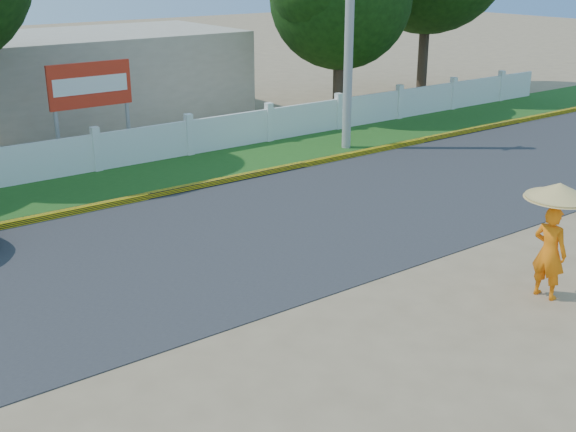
# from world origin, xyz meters

# --- Properties ---
(ground) EXTENTS (120.00, 120.00, 0.00)m
(ground) POSITION_xyz_m (0.00, 0.00, 0.00)
(ground) COLOR #9E8460
(ground) RESTS_ON ground
(road) EXTENTS (60.00, 7.00, 0.02)m
(road) POSITION_xyz_m (0.00, 4.50, 0.01)
(road) COLOR #38383A
(road) RESTS_ON ground
(grass_verge) EXTENTS (60.00, 3.50, 0.03)m
(grass_verge) POSITION_xyz_m (0.00, 9.75, 0.01)
(grass_verge) COLOR #2D601E
(grass_verge) RESTS_ON ground
(curb) EXTENTS (40.00, 0.18, 0.16)m
(curb) POSITION_xyz_m (0.00, 8.05, 0.08)
(curb) COLOR yellow
(curb) RESTS_ON ground
(fence) EXTENTS (40.00, 0.10, 1.10)m
(fence) POSITION_xyz_m (0.00, 11.20, 0.55)
(fence) COLOR silver
(fence) RESTS_ON ground
(building_near) EXTENTS (10.00, 6.00, 3.20)m
(building_near) POSITION_xyz_m (3.00, 18.00, 1.60)
(building_near) COLOR #B7AD99
(building_near) RESTS_ON ground
(utility_pole) EXTENTS (0.28, 0.28, 7.81)m
(utility_pole) POSITION_xyz_m (7.48, 8.99, 3.90)
(utility_pole) COLOR #969693
(utility_pole) RESTS_ON ground
(monk_with_parasol) EXTENTS (1.18, 1.18, 2.14)m
(monk_with_parasol) POSITION_xyz_m (3.36, -1.32, 1.40)
(monk_with_parasol) COLOR orange
(monk_with_parasol) RESTS_ON ground
(billboard) EXTENTS (2.50, 0.13, 2.95)m
(billboard) POSITION_xyz_m (0.41, 12.30, 2.14)
(billboard) COLOR gray
(billboard) RESTS_ON ground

